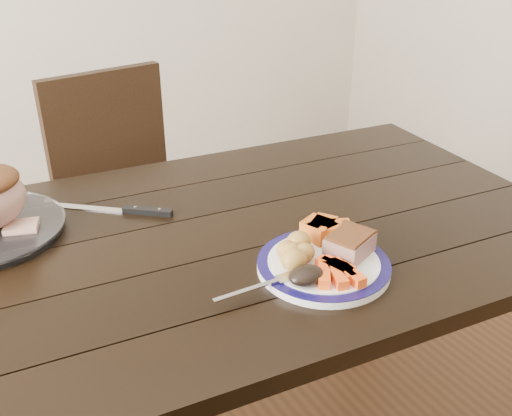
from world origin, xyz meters
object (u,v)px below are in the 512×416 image
chair_far (128,196)px  carving_knife (132,210)px  dinner_plate (323,266)px  pork_slice (350,245)px  fork (263,286)px  dining_table (222,267)px

chair_far → carving_knife: 0.61m
dinner_plate → pork_slice: pork_slice is taller
dinner_plate → carving_knife: size_ratio=1.03×
pork_slice → carving_knife: (-0.31, 0.43, -0.03)m
fork → dinner_plate: bearing=5.7°
dining_table → carving_knife: bearing=125.9°
chair_far → fork: size_ratio=5.23×
chair_far → pork_slice: chair_far is taller
chair_far → dinner_plate: 1.00m
dining_table → carving_knife: 0.26m
chair_far → fork: chair_far is taller
dining_table → chair_far: bearing=89.2°
chair_far → dinner_plate: bearing=88.2°
dining_table → dinner_plate: 0.28m
carving_knife → chair_far: bearing=115.0°
dinner_plate → pork_slice: 0.07m
dining_table → fork: 0.27m
dinner_plate → fork: (-0.15, -0.01, 0.01)m
chair_far → carving_knife: (-0.15, -0.54, 0.23)m
pork_slice → fork: bearing=-177.9°
chair_far → fork: 1.02m
dining_table → carving_knife: (-0.14, 0.19, 0.10)m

